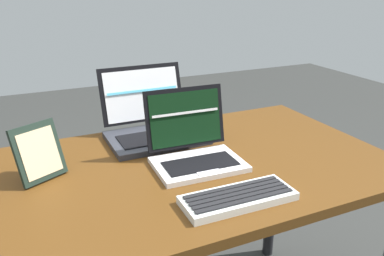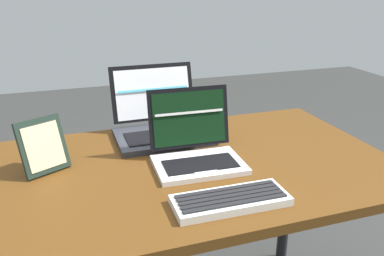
{
  "view_description": "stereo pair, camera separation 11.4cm",
  "coord_description": "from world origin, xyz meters",
  "px_view_note": "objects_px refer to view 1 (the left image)",
  "views": [
    {
      "loc": [
        -0.43,
        -1.0,
        1.3
      ],
      "look_at": [
        0.02,
        -0.03,
        0.89
      ],
      "focal_mm": 36.85,
      "sensor_mm": 36.0,
      "label": 1
    },
    {
      "loc": [
        -0.32,
        -1.05,
        1.3
      ],
      "look_at": [
        0.02,
        -0.03,
        0.89
      ],
      "focal_mm": 36.85,
      "sensor_mm": 36.0,
      "label": 2
    }
  ],
  "objects_px": {
    "laptop_front": "(194,149)",
    "external_keyboard": "(238,198)",
    "photo_frame": "(39,153)",
    "laptop_rear": "(152,125)"
  },
  "relations": [
    {
      "from": "external_keyboard",
      "to": "laptop_rear",
      "type": "bearing_deg",
      "value": 95.75
    },
    {
      "from": "laptop_rear",
      "to": "external_keyboard",
      "type": "distance_m",
      "value": 0.52
    },
    {
      "from": "photo_frame",
      "to": "laptop_rear",
      "type": "bearing_deg",
      "value": 23.3
    },
    {
      "from": "laptop_front",
      "to": "external_keyboard",
      "type": "relative_size",
      "value": 0.92
    },
    {
      "from": "laptop_front",
      "to": "photo_frame",
      "type": "xyz_separation_m",
      "value": [
        -0.44,
        0.09,
        0.03
      ]
    },
    {
      "from": "external_keyboard",
      "to": "photo_frame",
      "type": "xyz_separation_m",
      "value": [
        -0.45,
        0.34,
        0.07
      ]
    },
    {
      "from": "laptop_front",
      "to": "photo_frame",
      "type": "relative_size",
      "value": 1.69
    },
    {
      "from": "laptop_front",
      "to": "laptop_rear",
      "type": "distance_m",
      "value": 0.26
    },
    {
      "from": "external_keyboard",
      "to": "photo_frame",
      "type": "bearing_deg",
      "value": 142.39
    },
    {
      "from": "laptop_front",
      "to": "external_keyboard",
      "type": "bearing_deg",
      "value": -89.03
    }
  ]
}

